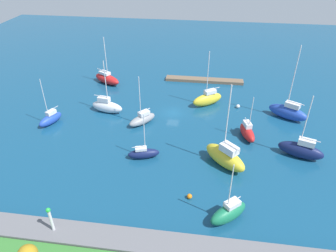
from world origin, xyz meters
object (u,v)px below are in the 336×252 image
object	(u,v)px
sailboat_green_inner_mooring	(229,212)
sailboat_navy_lone_south	(144,153)
mooring_buoy_orange	(189,196)
mooring_buoy_white	(238,106)
harbor_beacon	(50,218)
sailboat_red_far_north	(107,79)
sailboat_yellow_along_channel	(208,99)
sailboat_navy_by_breakwater	(301,150)
sailboat_red_west_end	(247,132)
sailboat_blue_mid_basin	(51,119)
sailboat_gray_outer_mooring	(142,119)
pier_dock	(204,80)
sailboat_yellow_lone_north	(225,157)
sailboat_white_near_pier	(107,106)
sailboat_blue_center_basin	(288,112)

from	to	relation	value
sailboat_green_inner_mooring	sailboat_navy_lone_south	xyz separation A→B (m)	(13.71, -11.32, -0.33)
mooring_buoy_orange	mooring_buoy_white	world-z (taller)	mooring_buoy_white
sailboat_green_inner_mooring	harbor_beacon	bearing A→B (deg)	-26.04
sailboat_red_far_north	sailboat_green_inner_mooring	world-z (taller)	sailboat_red_far_north
harbor_beacon	sailboat_yellow_along_channel	world-z (taller)	sailboat_yellow_along_channel
sailboat_navy_by_breakwater	sailboat_red_west_end	xyz separation A→B (m)	(8.41, -4.73, -0.31)
sailboat_navy_by_breakwater	mooring_buoy_orange	size ratio (longest dim) A/B	15.27
sailboat_blue_mid_basin	mooring_buoy_white	world-z (taller)	sailboat_blue_mid_basin
sailboat_gray_outer_mooring	pier_dock	bearing A→B (deg)	-166.74
sailboat_gray_outer_mooring	sailboat_yellow_along_channel	size ratio (longest dim) A/B	0.83
sailboat_yellow_lone_north	sailboat_blue_mid_basin	xyz separation A→B (m)	(33.85, -8.22, -0.60)
pier_dock	harbor_beacon	xyz separation A→B (m)	(16.64, 49.73, 3.01)
sailboat_yellow_lone_north	mooring_buoy_white	xyz separation A→B (m)	(-3.21, -19.80, -1.31)
pier_dock	harbor_beacon	bearing A→B (deg)	71.50
sailboat_green_inner_mooring	mooring_buoy_white	bearing A→B (deg)	-136.29
sailboat_red_far_north	sailboat_gray_outer_mooring	bearing A→B (deg)	-24.56
sailboat_white_near_pier	sailboat_red_far_north	bearing A→B (deg)	118.06
sailboat_blue_mid_basin	sailboat_navy_lone_south	xyz separation A→B (m)	(-20.41, 8.18, -0.18)
sailboat_blue_center_basin	mooring_buoy_orange	xyz separation A→B (m)	(17.91, 24.93, -1.21)
pier_dock	sailboat_yellow_lone_north	xyz separation A→B (m)	(-4.55, 32.75, 1.36)
sailboat_yellow_along_channel	mooring_buoy_orange	world-z (taller)	sailboat_yellow_along_channel
sailboat_blue_center_basin	sailboat_navy_lone_south	bearing A→B (deg)	63.32
sailboat_white_near_pier	mooring_buoy_orange	size ratio (longest dim) A/B	15.20
sailboat_red_far_north	mooring_buoy_white	size ratio (longest dim) A/B	14.59
sailboat_red_west_end	sailboat_blue_center_basin	distance (m)	11.83
sailboat_red_west_end	mooring_buoy_orange	size ratio (longest dim) A/B	11.32
sailboat_yellow_lone_north	mooring_buoy_orange	world-z (taller)	sailboat_yellow_lone_north
sailboat_white_near_pier	sailboat_yellow_along_channel	xyz separation A→B (m)	(-20.81, -6.06, 0.08)
sailboat_gray_outer_mooring	sailboat_blue_center_basin	world-z (taller)	sailboat_blue_center_basin
sailboat_navy_lone_south	sailboat_blue_center_basin	xyz separation A→B (m)	(-26.29, -16.68, 0.65)
harbor_beacon	sailboat_yellow_along_channel	xyz separation A→B (m)	(-17.77, -37.25, -1.88)
pier_dock	sailboat_yellow_along_channel	world-z (taller)	sailboat_yellow_along_channel
sailboat_yellow_lone_north	sailboat_yellow_along_channel	size ratio (longest dim) A/B	1.16
sailboat_white_near_pier	sailboat_red_west_end	xyz separation A→B (m)	(-28.43, 5.57, -0.21)
sailboat_yellow_along_channel	pier_dock	bearing A→B (deg)	-120.13
sailboat_white_near_pier	mooring_buoy_white	bearing A→B (deg)	22.14
sailboat_yellow_lone_north	sailboat_navy_by_breakwater	size ratio (longest dim) A/B	1.24
sailboat_gray_outer_mooring	sailboat_yellow_along_channel	distance (m)	15.76
mooring_buoy_white	sailboat_gray_outer_mooring	bearing A→B (deg)	25.57
harbor_beacon	sailboat_green_inner_mooring	world-z (taller)	sailboat_green_inner_mooring
sailboat_yellow_along_channel	mooring_buoy_orange	bearing A→B (deg)	51.37
harbor_beacon	sailboat_blue_mid_basin	xyz separation A→B (m)	(12.66, -25.20, -2.25)
sailboat_gray_outer_mooring	harbor_beacon	bearing A→B (deg)	29.58
sailboat_blue_mid_basin	sailboat_gray_outer_mooring	distance (m)	18.12
sailboat_white_near_pier	sailboat_yellow_lone_north	bearing A→B (deg)	-19.77
sailboat_white_near_pier	sailboat_blue_center_basin	size ratio (longest dim) A/B	0.75
sailboat_white_near_pier	sailboat_green_inner_mooring	bearing A→B (deg)	-35.52
sailboat_navy_lone_south	mooring_buoy_white	xyz separation A→B (m)	(-16.65, -19.76, -0.53)
sailboat_white_near_pier	mooring_buoy_orange	bearing A→B (deg)	-38.87
sailboat_navy_by_breakwater	sailboat_blue_center_basin	xyz separation A→B (m)	(-0.23, -12.80, 0.07)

